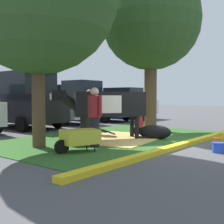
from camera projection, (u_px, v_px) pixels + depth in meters
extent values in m
plane|color=#4C4C4F|center=(174.00, 144.00, 8.90)|extent=(80.00, 80.00, 0.00)
cube|color=#2D5B23|center=(112.00, 138.00, 10.05)|extent=(8.22, 4.99, 0.02)
cube|color=yellow|center=(184.00, 144.00, 8.40)|extent=(9.42, 0.24, 0.12)
cube|color=tan|center=(119.00, 139.00, 9.79)|extent=(3.56, 2.90, 0.04)
cylinder|color=#4C3823|center=(39.00, 99.00, 8.11)|extent=(0.36, 0.36, 2.69)
cylinder|color=brown|center=(150.00, 93.00, 12.20)|extent=(0.51, 0.51, 3.13)
sphere|color=#2D5123|center=(151.00, 20.00, 12.05)|extent=(4.07, 4.07, 4.07)
cube|color=black|center=(110.00, 104.00, 9.66)|extent=(2.27, 1.92, 0.80)
cube|color=white|center=(105.00, 104.00, 9.62)|extent=(1.15, 1.11, 0.56)
cylinder|color=black|center=(69.00, 101.00, 9.31)|extent=(0.70, 0.63, 0.58)
cube|color=black|center=(59.00, 95.00, 9.21)|extent=(0.51, 0.47, 0.32)
cube|color=white|center=(52.00, 97.00, 9.16)|extent=(0.21, 0.23, 0.20)
cylinder|color=black|center=(85.00, 129.00, 9.24)|extent=(0.14, 0.14, 0.78)
cylinder|color=black|center=(82.00, 128.00, 9.71)|extent=(0.14, 0.14, 0.78)
cylinder|color=black|center=(137.00, 128.00, 9.69)|extent=(0.14, 0.14, 0.78)
cylinder|color=black|center=(132.00, 127.00, 10.16)|extent=(0.14, 0.14, 0.78)
cylinder|color=black|center=(144.00, 111.00, 9.98)|extent=(0.06, 0.06, 0.70)
ellipsoid|color=black|center=(155.00, 132.00, 9.78)|extent=(0.81, 1.20, 0.48)
cube|color=black|center=(137.00, 131.00, 9.99)|extent=(0.28, 0.33, 0.22)
cube|color=silver|center=(134.00, 131.00, 10.03)|extent=(0.11, 0.09, 0.16)
cylinder|color=black|center=(143.00, 138.00, 9.74)|extent=(0.21, 0.36, 0.10)
cylinder|color=maroon|center=(140.00, 124.00, 10.96)|extent=(0.26, 0.26, 0.79)
cylinder|color=black|center=(140.00, 106.00, 10.92)|extent=(0.34, 0.34, 0.54)
sphere|color=beige|center=(140.00, 96.00, 10.90)|extent=(0.21, 0.21, 0.21)
cylinder|color=black|center=(145.00, 106.00, 10.76)|extent=(0.09, 0.09, 0.51)
cylinder|color=black|center=(136.00, 106.00, 11.09)|extent=(0.09, 0.09, 0.51)
cylinder|color=black|center=(90.00, 123.00, 11.04)|extent=(0.26, 0.26, 0.86)
cylinder|color=#9E7F5B|center=(90.00, 104.00, 11.01)|extent=(0.34, 0.34, 0.59)
sphere|color=#8C664C|center=(90.00, 93.00, 10.99)|extent=(0.23, 0.23, 0.23)
cylinder|color=#9E7F5B|center=(94.00, 103.00, 11.15)|extent=(0.09, 0.09, 0.56)
cylinder|color=#9E7F5B|center=(85.00, 103.00, 10.86)|extent=(0.09, 0.09, 0.56)
cylinder|color=black|center=(95.00, 132.00, 8.18)|extent=(0.26, 0.26, 0.85)
cylinder|color=maroon|center=(95.00, 106.00, 8.14)|extent=(0.34, 0.34, 0.59)
sphere|color=beige|center=(95.00, 92.00, 8.12)|extent=(0.23, 0.23, 0.23)
cylinder|color=maroon|center=(89.00, 105.00, 8.29)|extent=(0.09, 0.09, 0.56)
cylinder|color=maroon|center=(100.00, 105.00, 7.99)|extent=(0.09, 0.09, 0.56)
cube|color=gold|center=(80.00, 137.00, 7.47)|extent=(1.05, 0.86, 0.36)
cylinder|color=black|center=(62.00, 147.00, 7.21)|extent=(0.37, 0.21, 0.36)
cylinder|color=black|center=(95.00, 148.00, 7.46)|extent=(0.04, 0.04, 0.24)
cylinder|color=black|center=(87.00, 145.00, 7.83)|extent=(0.04, 0.04, 0.24)
cylinder|color=black|center=(106.00, 131.00, 7.62)|extent=(0.51, 0.21, 0.23)
cylinder|color=black|center=(98.00, 130.00, 7.99)|extent=(0.51, 0.21, 0.23)
cylinder|color=blue|center=(218.00, 148.00, 7.44)|extent=(0.29, 0.29, 0.25)
torus|color=blue|center=(218.00, 143.00, 7.44)|extent=(0.32, 0.32, 0.02)
cylinder|color=orange|center=(217.00, 143.00, 8.20)|extent=(0.27, 0.27, 0.26)
torus|color=orange|center=(217.00, 138.00, 8.20)|extent=(0.29, 0.29, 0.02)
cube|color=black|center=(20.00, 108.00, 13.46)|extent=(1.92, 4.61, 1.20)
cube|color=black|center=(20.00, 84.00, 13.41)|extent=(1.68, 3.21, 1.00)
cylinder|color=black|center=(19.00, 118.00, 15.17)|extent=(0.22, 0.64, 0.64)
cylinder|color=black|center=(22.00, 124.00, 11.82)|extent=(0.22, 0.64, 0.64)
cylinder|color=black|center=(58.00, 121.00, 13.30)|extent=(0.22, 0.64, 0.64)
cube|color=silver|center=(58.00, 109.00, 15.81)|extent=(1.81, 4.41, 0.90)
cube|color=black|center=(58.00, 93.00, 15.77)|extent=(1.59, 2.21, 0.80)
cylinder|color=black|center=(28.00, 117.00, 16.02)|extent=(0.22, 0.64, 0.64)
cylinder|color=black|center=(54.00, 115.00, 17.43)|extent=(0.22, 0.64, 0.64)
cylinder|color=black|center=(64.00, 119.00, 14.24)|extent=(0.22, 0.64, 0.64)
cylinder|color=black|center=(89.00, 117.00, 15.64)|extent=(0.22, 0.64, 0.64)
cube|color=navy|center=(93.00, 106.00, 17.84)|extent=(2.02, 5.41, 1.10)
cube|color=black|center=(82.00, 89.00, 18.37)|extent=(1.85, 1.81, 1.00)
cube|color=navy|center=(109.00, 95.00, 17.05)|extent=(1.91, 2.71, 0.24)
cylinder|color=black|center=(61.00, 115.00, 18.18)|extent=(0.22, 0.64, 0.64)
cylinder|color=black|center=(84.00, 113.00, 19.74)|extent=(0.22, 0.64, 0.64)
cylinder|color=black|center=(105.00, 117.00, 15.99)|extent=(0.22, 0.64, 0.64)
cylinder|color=black|center=(126.00, 115.00, 17.55)|extent=(0.22, 0.64, 0.64)
cube|color=silver|center=(123.00, 107.00, 19.76)|extent=(1.81, 4.41, 0.90)
cube|color=black|center=(123.00, 94.00, 19.72)|extent=(1.59, 2.21, 0.80)
cylinder|color=black|center=(98.00, 113.00, 19.97)|extent=(0.22, 0.64, 0.64)
cylinder|color=black|center=(115.00, 112.00, 21.37)|extent=(0.22, 0.64, 0.64)
cylinder|color=black|center=(133.00, 115.00, 18.19)|extent=(0.22, 0.64, 0.64)
cylinder|color=black|center=(148.00, 113.00, 19.59)|extent=(0.22, 0.64, 0.64)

